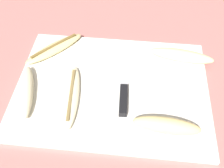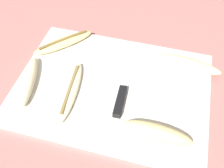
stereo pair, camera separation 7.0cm
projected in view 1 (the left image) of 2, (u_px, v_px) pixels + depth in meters
ground_plane at (112, 89)px, 0.72m from camera, size 4.00×4.00×0.00m
cutting_board at (112, 88)px, 0.71m from camera, size 0.51×0.38×0.01m
knife at (124, 91)px, 0.69m from camera, size 0.03×0.25×0.02m
banana_soft_right at (182, 56)px, 0.75m from camera, size 0.19×0.06×0.04m
banana_bright_far at (27, 91)px, 0.68m from camera, size 0.08×0.17×0.03m
banana_golden_short at (167, 125)px, 0.61m from camera, size 0.16×0.05×0.04m
banana_pale_long at (71, 96)px, 0.67m from camera, size 0.06×0.20×0.02m
banana_spotted_left at (54, 48)px, 0.78m from camera, size 0.16×0.17×0.02m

